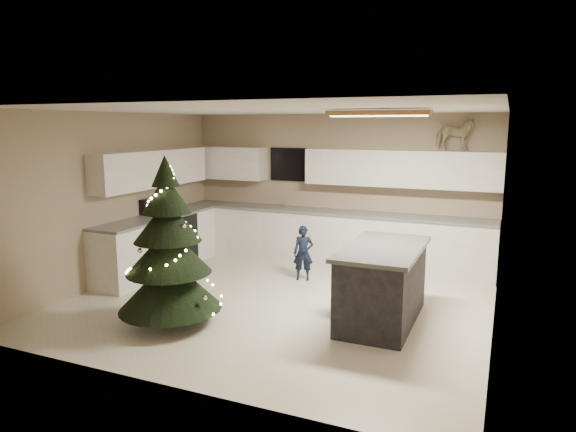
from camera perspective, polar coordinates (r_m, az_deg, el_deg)
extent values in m
plane|color=beige|center=(7.16, -1.12, -9.55)|extent=(5.50, 5.50, 0.00)
cube|color=#9B8265|center=(9.15, 5.33, 3.09)|extent=(5.50, 0.02, 2.60)
cube|color=#9B8265|center=(4.72, -13.81, -3.76)|extent=(5.50, 0.02, 2.60)
cube|color=#9B8265|center=(8.34, -18.64, 1.93)|extent=(0.02, 5.00, 2.60)
cube|color=#9B8265|center=(6.24, 22.51, -0.90)|extent=(0.02, 5.00, 2.60)
cube|color=silver|center=(6.75, -1.20, 11.73)|extent=(5.50, 5.00, 0.02)
cube|color=brown|center=(6.42, 10.02, 11.22)|extent=(1.25, 0.32, 0.06)
cube|color=white|center=(6.42, 10.01, 10.91)|extent=(1.15, 0.24, 0.02)
cube|color=white|center=(9.01, 4.65, -2.50)|extent=(5.48, 0.60, 0.90)
cube|color=white|center=(8.76, -14.25, -3.15)|extent=(0.60, 2.60, 0.90)
cube|color=slate|center=(8.91, 4.67, 0.44)|extent=(5.48, 0.62, 0.04)
cube|color=slate|center=(8.66, -14.33, -0.12)|extent=(0.62, 2.60, 0.04)
cube|color=white|center=(9.78, -6.52, 5.87)|extent=(1.40, 0.35, 0.60)
cube|color=white|center=(8.65, 12.30, 5.17)|extent=(3.20, 0.35, 0.60)
cube|color=white|center=(8.74, -14.76, 5.11)|extent=(0.35, 2.60, 0.60)
cube|color=black|center=(9.40, 0.05, 5.76)|extent=(0.70, 0.04, 0.60)
cube|color=#99999E|center=(9.25, -0.60, 0.70)|extent=(0.55, 0.40, 0.06)
cylinder|color=#99999E|center=(9.31, -0.36, 1.76)|extent=(0.03, 0.03, 0.24)
cube|color=black|center=(8.98, -12.99, -2.77)|extent=(0.64, 0.75, 0.90)
cube|color=black|center=(9.02, -14.42, 1.11)|extent=(0.10, 0.75, 0.30)
cube|color=black|center=(6.48, 10.43, -7.65)|extent=(0.80, 1.60, 0.90)
cube|color=#2A2A2E|center=(6.35, 10.56, -3.57)|extent=(0.90, 1.70, 0.05)
cylinder|color=brown|center=(6.59, 6.44, -5.55)|extent=(0.34, 0.34, 0.04)
cylinder|color=brown|center=(6.61, 5.06, -8.46)|extent=(0.04, 0.04, 0.62)
cylinder|color=brown|center=(6.54, 7.11, -8.70)|extent=(0.04, 0.04, 0.62)
cylinder|color=brown|center=(6.83, 5.70, -7.86)|extent=(0.04, 0.04, 0.62)
cylinder|color=brown|center=(6.76, 7.69, -8.07)|extent=(0.04, 0.04, 0.62)
cube|color=brown|center=(6.72, 6.37, -9.13)|extent=(0.26, 0.03, 0.03)
cylinder|color=#3F2816|center=(6.57, -12.88, -10.38)|extent=(0.11, 0.11, 0.27)
cone|color=black|center=(6.45, -13.00, -7.33)|extent=(1.25, 1.25, 0.64)
cone|color=black|center=(6.34, -13.15, -3.77)|extent=(1.03, 1.03, 0.55)
cone|color=black|center=(6.27, -13.28, -0.51)|extent=(0.81, 0.81, 0.50)
cone|color=black|center=(6.22, -13.40, 2.39)|extent=(0.59, 0.59, 0.46)
cone|color=black|center=(6.19, -13.50, 4.92)|extent=(0.33, 0.33, 0.37)
sphere|color=#FFD88C|center=(6.20, -7.95, -10.59)|extent=(0.03, 0.03, 0.03)
sphere|color=#FFD88C|center=(6.39, -7.35, -9.51)|extent=(0.03, 0.03, 0.03)
sphere|color=#FFD88C|center=(6.58, -7.51, -8.49)|extent=(0.03, 0.03, 0.03)
sphere|color=#FFD88C|center=(6.76, -8.30, -7.62)|extent=(0.03, 0.03, 0.03)
sphere|color=#FFD88C|center=(6.89, -9.56, -6.91)|extent=(0.03, 0.03, 0.03)
sphere|color=#FFD88C|center=(6.97, -11.12, -6.38)|extent=(0.03, 0.03, 0.03)
sphere|color=#FFD88C|center=(6.99, -12.79, -6.03)|extent=(0.03, 0.03, 0.03)
sphere|color=#FFD88C|center=(6.94, -14.40, -5.83)|extent=(0.03, 0.03, 0.03)
sphere|color=#FFD88C|center=(6.84, -15.79, -5.75)|extent=(0.03, 0.03, 0.03)
sphere|color=#FFD88C|center=(6.69, -16.82, -5.75)|extent=(0.03, 0.03, 0.03)
sphere|color=#FFD88C|center=(6.51, -17.37, -5.79)|extent=(0.03, 0.03, 0.03)
sphere|color=#FFD88C|center=(6.33, -17.38, -5.83)|extent=(0.03, 0.03, 0.03)
sphere|color=#FFD88C|center=(6.17, -16.82, -5.79)|extent=(0.03, 0.03, 0.03)
sphere|color=#FFD88C|center=(6.04, -15.79, -5.63)|extent=(0.03, 0.03, 0.03)
sphere|color=#FFD88C|center=(5.96, -14.43, -5.33)|extent=(0.03, 0.03, 0.03)
sphere|color=#FFD88C|center=(5.94, -12.98, -4.87)|extent=(0.03, 0.03, 0.03)
sphere|color=#FFD88C|center=(5.98, -11.66, -4.29)|extent=(0.03, 0.03, 0.03)
sphere|color=#FFD88C|center=(6.06, -10.65, -3.63)|extent=(0.03, 0.03, 0.03)
sphere|color=#FFD88C|center=(6.16, -10.09, -2.95)|extent=(0.03, 0.03, 0.03)
sphere|color=#FFD88C|center=(6.28, -9.97, -2.28)|extent=(0.03, 0.03, 0.03)
sphere|color=#FFD88C|center=(6.39, -10.28, -1.67)|extent=(0.03, 0.03, 0.03)
sphere|color=#FFD88C|center=(6.48, -10.91, -1.13)|extent=(0.03, 0.03, 0.03)
sphere|color=#FFD88C|center=(6.53, -11.75, -0.67)|extent=(0.03, 0.03, 0.03)
sphere|color=#FFD88C|center=(6.55, -12.68, -0.27)|extent=(0.03, 0.03, 0.03)
sphere|color=#FFD88C|center=(6.54, -13.60, 0.06)|extent=(0.03, 0.03, 0.03)
sphere|color=#FFD88C|center=(6.49, -14.39, 0.35)|extent=(0.03, 0.03, 0.03)
sphere|color=#FFD88C|center=(6.42, -14.97, 0.62)|extent=(0.03, 0.03, 0.03)
sphere|color=#FFD88C|center=(6.33, -15.30, 0.89)|extent=(0.03, 0.03, 0.03)
sphere|color=#FFD88C|center=(6.24, -15.34, 1.18)|extent=(0.03, 0.03, 0.03)
sphere|color=#FFD88C|center=(6.17, -15.12, 1.50)|extent=(0.03, 0.03, 0.03)
sphere|color=#FFD88C|center=(6.11, -14.71, 1.87)|extent=(0.03, 0.03, 0.03)
sphere|color=#FFD88C|center=(6.07, -14.18, 2.27)|extent=(0.03, 0.03, 0.03)
sphere|color=#FFD88C|center=(6.06, -13.63, 2.71)|extent=(0.03, 0.03, 0.03)
sphere|color=#FFD88C|center=(6.07, -13.16, 3.16)|extent=(0.03, 0.03, 0.03)
sphere|color=#FFD88C|center=(6.10, -12.83, 3.63)|extent=(0.03, 0.03, 0.03)
sphere|color=#FFD88C|center=(6.13, -12.66, 4.09)|extent=(0.03, 0.03, 0.03)
sphere|color=#FFD88C|center=(6.17, -12.66, 4.54)|extent=(0.03, 0.03, 0.03)
sphere|color=#FFD88C|center=(6.20, -12.80, 4.97)|extent=(0.03, 0.03, 0.03)
sphere|color=#FFD88C|center=(6.21, -13.01, 5.39)|extent=(0.03, 0.03, 0.03)
sphere|color=silver|center=(6.19, -8.90, -8.83)|extent=(0.06, 0.06, 0.06)
sphere|color=silver|center=(6.83, -13.06, -4.77)|extent=(0.06, 0.06, 0.06)
sphere|color=silver|center=(6.15, -15.75, -3.89)|extent=(0.06, 0.06, 0.06)
sphere|color=silver|center=(6.20, -11.12, -0.97)|extent=(0.06, 0.06, 0.06)
sphere|color=silver|center=(6.37, -13.77, 1.72)|extent=(0.06, 0.06, 0.06)
sphere|color=silver|center=(6.16, -13.74, 4.02)|extent=(0.06, 0.06, 0.06)
imported|color=black|center=(8.04, 1.72, -4.14)|extent=(0.36, 0.29, 0.86)
cube|color=brown|center=(8.48, 17.94, 6.91)|extent=(0.23, 0.02, 0.02)
cube|color=brown|center=(8.55, 17.99, 6.93)|extent=(0.23, 0.02, 0.02)
imported|color=beige|center=(8.51, 18.06, 8.64)|extent=(0.59, 0.28, 0.49)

